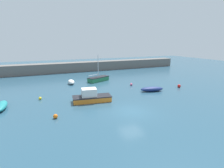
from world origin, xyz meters
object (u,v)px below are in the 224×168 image
Objects in this scene: motorboat_with_cabin at (91,97)px; dinghy_near_pier at (71,82)px; rowboat_blue_near at (152,89)px; open_tender_yellow at (1,106)px; mooring_buoy_orange at (55,116)px; mooring_buoy_yellow at (40,98)px; mooring_buoy_red at (179,86)px; mooring_buoy_pink at (131,84)px; sailboat_short_mast at (98,79)px.

dinghy_near_pier is (-0.54, 10.46, -0.22)m from motorboat_with_cabin.
rowboat_blue_near is 20.01m from open_tender_yellow.
mooring_buoy_yellow is at bearing 100.15° from mooring_buoy_orange.
mooring_buoy_orange is (-20.19, -4.33, -0.04)m from mooring_buoy_red.
motorboat_with_cabin is (-9.91, -0.78, 0.27)m from rowboat_blue_near.
mooring_buoy_pink is at bearing 102.10° from open_tender_yellow.
mooring_buoy_orange is at bearing -79.85° from mooring_buoy_yellow.
open_tender_yellow is at bearing 136.33° from mooring_buoy_orange.
motorboat_with_cabin is 9.52× the size of mooring_buoy_red.
mooring_buoy_red reaches higher than mooring_buoy_orange.
dinghy_near_pier is 18.65m from mooring_buoy_red.
mooring_buoy_yellow is at bearing 113.67° from open_tender_yellow.
dinghy_near_pier reaches higher than mooring_buoy_yellow.
sailboat_short_mast reaches higher than dinghy_near_pier.
mooring_buoy_pink is at bearing 38.91° from motorboat_with_cabin.
mooring_buoy_orange is (-9.48, -14.27, -0.24)m from sailboat_short_mast.
mooring_buoy_yellow is 6.90m from mooring_buoy_orange.
rowboat_blue_near is 8.47× the size of mooring_buoy_pink.
sailboat_short_mast is 1.45× the size of open_tender_yellow.
open_tender_yellow is 25.55m from mooring_buoy_red.
motorboat_with_cabin is at bearing 36.29° from mooring_buoy_orange.
mooring_buoy_red is (15.99, -9.61, -0.13)m from dinghy_near_pier.
rowboat_blue_near is at bearing 16.22° from mooring_buoy_orange.
mooring_buoy_yellow is (-21.41, 2.46, -0.07)m from mooring_buoy_red.
mooring_buoy_red is at bearing 59.32° from dinghy_near_pier.
dinghy_near_pier is at bearing 101.30° from motorboat_with_cabin.
mooring_buoy_red is at bearing 89.62° from open_tender_yellow.
mooring_buoy_orange is (-13.57, -8.69, 0.01)m from mooring_buoy_pink.
rowboat_blue_near is 7.06× the size of mooring_buoy_red.
motorboat_with_cabin reaches higher than open_tender_yellow.
motorboat_with_cabin is 10.48m from dinghy_near_pier.
open_tender_yellow is 7.75× the size of mooring_buoy_orange.
mooring_buoy_yellow is at bearing -36.84° from dinghy_near_pier.
sailboat_short_mast is 13.08× the size of mooring_buoy_yellow.
rowboat_blue_near is at bearing -179.28° from mooring_buoy_red.
mooring_buoy_pink is at bearing 32.63° from mooring_buoy_orange.
motorboat_with_cabin is 15.48m from mooring_buoy_red.
mooring_buoy_red reaches higher than mooring_buoy_yellow.
motorboat_with_cabin reaches higher than mooring_buoy_yellow.
sailboat_short_mast reaches higher than mooring_buoy_orange.
mooring_buoy_pink is at bearing 7.32° from mooring_buoy_yellow.
mooring_buoy_orange is at bearing 28.94° from rowboat_blue_near.
mooring_buoy_yellow is at bearing 3.66° from rowboat_blue_near.
motorboat_with_cabin is 6.83m from mooring_buoy_yellow.
dinghy_near_pier is 8.98m from mooring_buoy_yellow.
rowboat_blue_near is at bearing -76.32° from mooring_buoy_pink.
motorboat_with_cabin reaches higher than rowboat_blue_near.
rowboat_blue_near is 15.26m from mooring_buoy_orange.
rowboat_blue_near is at bearing 88.95° from open_tender_yellow.
mooring_buoy_pink reaches higher than mooring_buoy_yellow.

